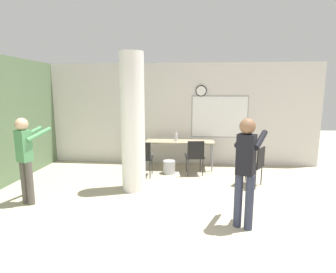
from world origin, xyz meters
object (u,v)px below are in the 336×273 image
(chair_mid_room, at_px, (254,163))
(person_watching_back, at_px, (26,154))
(person_playing_side, at_px, (246,165))
(bottle_on_table, at_px, (176,137))
(chair_table_left, at_px, (143,156))
(folding_table, at_px, (180,143))
(chair_table_right, at_px, (195,155))

(chair_mid_room, distance_m, person_watching_back, 4.52)
(chair_mid_room, distance_m, person_playing_side, 1.95)
(person_watching_back, bearing_deg, bottle_on_table, 43.93)
(chair_mid_room, xyz_separation_m, person_watching_back, (-4.32, -1.27, 0.42))
(bottle_on_table, xyz_separation_m, person_watching_back, (-2.56, -2.47, 0.08))
(chair_mid_room, bearing_deg, chair_table_left, 170.63)
(folding_table, height_order, chair_table_right, chair_table_right)
(chair_mid_room, distance_m, chair_table_right, 1.43)
(folding_table, height_order, bottle_on_table, bottle_on_table)
(bottle_on_table, xyz_separation_m, person_playing_side, (1.20, -3.01, 0.13))
(chair_table_left, bearing_deg, person_watching_back, -137.24)
(bottle_on_table, bearing_deg, chair_mid_room, -34.43)
(folding_table, distance_m, person_watching_back, 3.67)
(folding_table, bearing_deg, bottle_on_table, -153.04)
(person_watching_back, height_order, person_playing_side, person_playing_side)
(bottle_on_table, relative_size, chair_table_right, 0.33)
(chair_table_right, bearing_deg, person_watching_back, -147.55)
(folding_table, distance_m, bottle_on_table, 0.20)
(person_playing_side, bearing_deg, bottle_on_table, 111.66)
(chair_mid_room, height_order, chair_table_right, same)
(chair_table_left, distance_m, chair_mid_room, 2.54)
(chair_mid_room, relative_size, person_watching_back, 0.55)
(folding_table, height_order, chair_table_left, chair_table_left)
(bottle_on_table, distance_m, chair_table_right, 0.80)
(chair_mid_room, relative_size, person_playing_side, 0.52)
(chair_table_right, distance_m, person_watching_back, 3.65)
(bottle_on_table, height_order, chair_table_right, bottle_on_table)
(folding_table, distance_m, chair_mid_room, 2.09)
(folding_table, xyz_separation_m, person_watching_back, (-2.66, -2.52, 0.24))
(folding_table, xyz_separation_m, chair_table_right, (0.40, -0.58, -0.18))
(folding_table, xyz_separation_m, chair_table_left, (-0.85, -0.84, -0.18))
(person_watching_back, xyz_separation_m, person_playing_side, (3.76, -0.54, 0.05))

